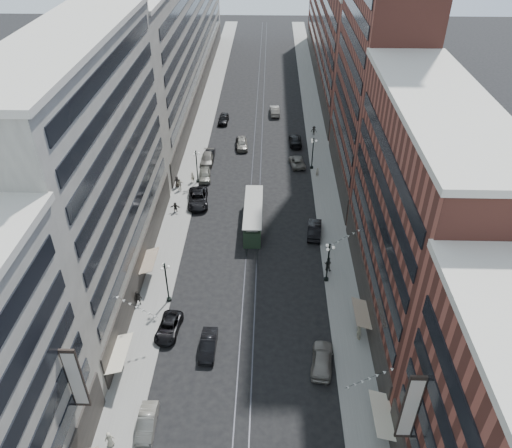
# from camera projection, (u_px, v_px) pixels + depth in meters

# --- Properties ---
(ground) EXTENTS (220.00, 220.00, 0.00)m
(ground) POSITION_uv_depth(u_px,v_px,m) (256.00, 168.00, 83.47)
(ground) COLOR black
(ground) RESTS_ON ground
(sidewalk_west) EXTENTS (4.00, 180.00, 0.15)m
(sidewalk_west) POSITION_uv_depth(u_px,v_px,m) (198.00, 141.00, 91.85)
(sidewalk_west) COLOR gray
(sidewalk_west) RESTS_ON ground
(sidewalk_east) EXTENTS (4.00, 180.00, 0.15)m
(sidewalk_east) POSITION_uv_depth(u_px,v_px,m) (318.00, 142.00, 91.34)
(sidewalk_east) COLOR gray
(sidewalk_east) RESTS_ON ground
(rail_west) EXTENTS (0.12, 180.00, 0.02)m
(rail_west) POSITION_uv_depth(u_px,v_px,m) (254.00, 142.00, 91.65)
(rail_west) COLOR #2D2D33
(rail_west) RESTS_ON ground
(rail_east) EXTENTS (0.12, 180.00, 0.02)m
(rail_east) POSITION_uv_depth(u_px,v_px,m) (262.00, 142.00, 91.61)
(rail_east) COLOR #2D2D33
(rail_east) RESTS_ON ground
(building_west_mid) EXTENTS (8.00, 36.00, 28.00)m
(building_west_mid) POSITION_uv_depth(u_px,v_px,m) (92.00, 173.00, 53.73)
(building_west_mid) COLOR #A09C8E
(building_west_mid) RESTS_ON ground
(building_west_far) EXTENTS (8.00, 90.00, 26.00)m
(building_west_far) POSITION_uv_depth(u_px,v_px,m) (181.00, 31.00, 105.78)
(building_west_far) COLOR #A09C8E
(building_west_far) RESTS_ON ground
(building_east_mid) EXTENTS (8.00, 30.00, 24.00)m
(building_east_mid) POSITION_uv_depth(u_px,v_px,m) (417.00, 219.00, 50.01)
(building_east_mid) COLOR brown
(building_east_mid) RESTS_ON ground
(building_east_tower) EXTENTS (8.00, 26.00, 42.00)m
(building_east_tower) POSITION_uv_depth(u_px,v_px,m) (381.00, 48.00, 67.71)
(building_east_tower) COLOR brown
(building_east_tower) RESTS_ON ground
(building_east_far) EXTENTS (8.00, 72.00, 24.00)m
(building_east_far) POSITION_uv_depth(u_px,v_px,m) (337.00, 26.00, 112.92)
(building_east_far) COLOR brown
(building_east_far) RESTS_ON ground
(lamppost_sw_far) EXTENTS (1.03, 1.14, 5.52)m
(lamppost_sw_far) POSITION_uv_depth(u_px,v_px,m) (167.00, 281.00, 55.75)
(lamppost_sw_far) COLOR black
(lamppost_sw_far) RESTS_ON sidewalk_west
(lamppost_sw_mid) EXTENTS (1.03, 1.14, 5.52)m
(lamppost_sw_mid) POSITION_uv_depth(u_px,v_px,m) (197.00, 165.00, 77.81)
(lamppost_sw_mid) COLOR black
(lamppost_sw_mid) RESTS_ON sidewalk_west
(lamppost_se_far) EXTENTS (1.03, 1.14, 5.52)m
(lamppost_se_far) POSITION_uv_depth(u_px,v_px,m) (328.00, 261.00, 58.59)
(lamppost_se_far) COLOR black
(lamppost_se_far) RESTS_ON sidewalk_east
(lamppost_se_mid) EXTENTS (1.03, 1.14, 5.52)m
(lamppost_se_mid) POSITION_uv_depth(u_px,v_px,m) (313.00, 152.00, 81.47)
(lamppost_se_mid) COLOR black
(lamppost_se_mid) RESTS_ON sidewalk_east
(streetcar) EXTENTS (2.48, 11.20, 3.10)m
(streetcar) POSITION_uv_depth(u_px,v_px,m) (253.00, 216.00, 69.22)
(streetcar) COLOR #243926
(streetcar) RESTS_ON ground
(car_1) EXTENTS (1.59, 4.28, 1.40)m
(car_1) POSITION_uv_depth(u_px,v_px,m) (147.00, 423.00, 44.02)
(car_1) COLOR gray
(car_1) RESTS_ON ground
(car_2) EXTENTS (2.72, 5.05, 1.35)m
(car_2) POSITION_uv_depth(u_px,v_px,m) (169.00, 327.00, 53.29)
(car_2) COLOR black
(car_2) RESTS_ON ground
(car_4) EXTENTS (2.73, 5.36, 1.75)m
(car_4) POSITION_uv_depth(u_px,v_px,m) (322.00, 359.00, 49.54)
(car_4) COLOR slate
(car_4) RESTS_ON ground
(car_5) EXTENTS (1.64, 4.57, 1.50)m
(car_5) POSITION_uv_depth(u_px,v_px,m) (208.00, 345.00, 51.22)
(car_5) COLOR black
(car_5) RESTS_ON ground
(pedestrian_1) EXTENTS (0.92, 0.73, 1.67)m
(pedestrian_1) POSITION_uv_depth(u_px,v_px,m) (110.00, 439.00, 42.43)
(pedestrian_1) COLOR #AEA990
(pedestrian_1) RESTS_ON sidewalk_west
(pedestrian_2) EXTENTS (0.96, 0.56, 1.91)m
(pedestrian_2) POSITION_uv_depth(u_px,v_px,m) (138.00, 298.00, 56.32)
(pedestrian_2) COLOR black
(pedestrian_2) RESTS_ON sidewalk_west
(pedestrian_4) EXTENTS (0.75, 1.20, 1.89)m
(pedestrian_4) POSITION_uv_depth(u_px,v_px,m) (359.00, 332.00, 52.17)
(pedestrian_4) COLOR beige
(pedestrian_4) RESTS_ON sidewalk_east
(car_7) EXTENTS (3.50, 6.47, 1.73)m
(car_7) POSITION_uv_depth(u_px,v_px,m) (198.00, 198.00, 74.07)
(car_7) COLOR black
(car_7) RESTS_ON ground
(car_8) EXTENTS (2.20, 5.21, 1.50)m
(car_8) POSITION_uv_depth(u_px,v_px,m) (207.00, 159.00, 84.67)
(car_8) COLOR #67645B
(car_8) RESTS_ON ground
(car_9) EXTENTS (2.09, 4.82, 1.62)m
(car_9) POSITION_uv_depth(u_px,v_px,m) (223.00, 119.00, 98.21)
(car_9) COLOR black
(car_9) RESTS_ON ground
(car_10) EXTENTS (2.30, 5.24, 1.68)m
(car_10) POSITION_uv_depth(u_px,v_px,m) (314.00, 229.00, 67.71)
(car_10) COLOR black
(car_10) RESTS_ON ground
(car_11) EXTENTS (2.81, 5.12, 1.36)m
(car_11) POSITION_uv_depth(u_px,v_px,m) (297.00, 162.00, 83.90)
(car_11) COLOR slate
(car_11) RESTS_ON ground
(car_12) EXTENTS (2.34, 5.47, 1.57)m
(car_12) POSITION_uv_depth(u_px,v_px,m) (295.00, 140.00, 90.37)
(car_12) COLOR black
(car_12) RESTS_ON ground
(car_13) EXTENTS (1.92, 4.23, 1.41)m
(car_13) POSITION_uv_depth(u_px,v_px,m) (240.00, 143.00, 89.66)
(car_13) COLOR black
(car_13) RESTS_ON ground
(car_14) EXTENTS (2.11, 5.26, 1.70)m
(car_14) POSITION_uv_depth(u_px,v_px,m) (275.00, 111.00, 101.52)
(car_14) COLOR slate
(car_14) RESTS_ON ground
(pedestrian_5) EXTENTS (1.44, 0.45, 1.54)m
(pedestrian_5) POSITION_uv_depth(u_px,v_px,m) (175.00, 207.00, 72.06)
(pedestrian_5) COLOR black
(pedestrian_5) RESTS_ON sidewalk_west
(pedestrian_6) EXTENTS (1.24, 0.94, 1.93)m
(pedestrian_6) POSITION_uv_depth(u_px,v_px,m) (180.00, 184.00, 76.93)
(pedestrian_6) COLOR #B5AC96
(pedestrian_6) RESTS_ON sidewalk_west
(pedestrian_7) EXTENTS (1.07, 0.84, 1.93)m
(pedestrian_7) POSITION_uv_depth(u_px,v_px,m) (328.00, 264.00, 61.28)
(pedestrian_7) COLOR black
(pedestrian_7) RESTS_ON sidewalk_east
(pedestrian_8) EXTENTS (0.69, 0.56, 1.64)m
(pedestrian_8) POSITION_uv_depth(u_px,v_px,m) (317.00, 172.00, 80.34)
(pedestrian_8) COLOR #A99F8C
(pedestrian_8) RESTS_ON sidewalk_east
(pedestrian_9) EXTENTS (1.18, 0.62, 1.74)m
(pedestrian_9) POSITION_uv_depth(u_px,v_px,m) (314.00, 131.00, 93.18)
(pedestrian_9) COLOR black
(pedestrian_9) RESTS_ON sidewalk_east
(car_extra_0) EXTENTS (1.50, 4.18, 1.37)m
(car_extra_0) POSITION_uv_depth(u_px,v_px,m) (210.00, 155.00, 85.97)
(car_extra_0) COLOR black
(car_extra_0) RESTS_ON ground
(car_extra_1) EXTENTS (2.22, 4.60, 1.52)m
(car_extra_1) POSITION_uv_depth(u_px,v_px,m) (205.00, 175.00, 80.04)
(car_extra_1) COLOR slate
(car_extra_1) RESTS_ON ground
(car_extra_2) EXTENTS (2.42, 5.07, 1.67)m
(car_extra_2) POSITION_uv_depth(u_px,v_px,m) (242.00, 144.00, 89.16)
(car_extra_2) COLOR gray
(car_extra_2) RESTS_ON ground
(pedestrian_extra_0) EXTENTS (0.99, 0.66, 1.86)m
(pedestrian_extra_0) POSITION_uv_depth(u_px,v_px,m) (177.00, 182.00, 77.71)
(pedestrian_extra_0) COLOR black
(pedestrian_extra_0) RESTS_ON sidewalk_west
(pedestrian_extra_1) EXTENTS (0.74, 0.58, 1.78)m
(pedestrian_extra_1) POSITION_uv_depth(u_px,v_px,m) (193.00, 177.00, 78.94)
(pedestrian_extra_1) COLOR #BCB69C
(pedestrian_extra_1) RESTS_ON sidewalk_west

